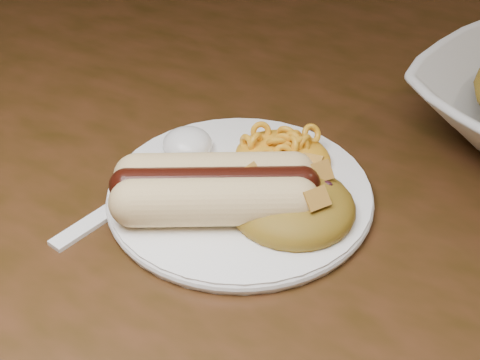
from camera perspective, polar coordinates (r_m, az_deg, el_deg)
The scene contains 7 objects.
table at distance 0.74m, azimuth 2.60°, elevation -3.69°, with size 1.60×0.90×0.75m.
plate at distance 0.62m, azimuth 0.00°, elevation -1.15°, with size 0.22×0.22×0.01m, color white.
hotdog at distance 0.59m, azimuth -1.96°, elevation -0.59°, with size 0.13×0.13×0.04m.
mac_and_cheese at distance 0.64m, azimuth 3.37°, elevation 2.65°, with size 0.09×0.08×0.03m, color orange.
sour_cream at distance 0.66m, azimuth -4.12°, elevation 3.18°, with size 0.04×0.04×0.03m, color white.
taco_salad at distance 0.58m, azimuth 4.08°, elevation -1.18°, with size 0.10×0.10×0.05m.
fork at distance 0.62m, azimuth -10.65°, elevation -2.74°, with size 0.02×0.13×0.00m, color white.
Camera 1 is at (0.27, -0.49, 1.14)m, focal length 55.00 mm.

